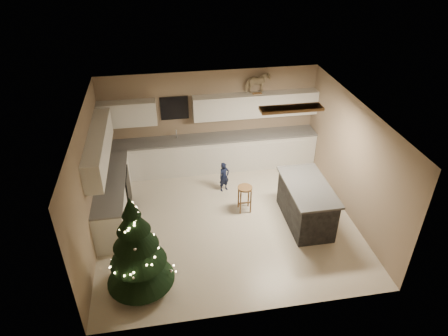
# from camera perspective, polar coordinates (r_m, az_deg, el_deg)

# --- Properties ---
(ground_plane) EXTENTS (5.50, 5.50, 0.00)m
(ground_plane) POSITION_cam_1_polar(r_m,az_deg,el_deg) (9.00, 0.38, -7.39)
(ground_plane) COLOR beige
(room_shell) EXTENTS (5.52, 5.02, 2.61)m
(room_shell) POSITION_cam_1_polar(r_m,az_deg,el_deg) (8.00, 0.58, 2.34)
(room_shell) COLOR #8A745B
(room_shell) RESTS_ON ground_plane
(cabinetry) EXTENTS (5.50, 3.20, 2.00)m
(cabinetry) POSITION_cam_1_polar(r_m,az_deg,el_deg) (9.83, -6.51, 1.57)
(cabinetry) COLOR silver
(cabinetry) RESTS_ON ground_plane
(island) EXTENTS (0.90, 1.70, 0.95)m
(island) POSITION_cam_1_polar(r_m,az_deg,el_deg) (8.86, 11.63, -4.97)
(island) COLOR black
(island) RESTS_ON ground_plane
(bar_stool) EXTENTS (0.33, 0.33, 0.63)m
(bar_stool) POSITION_cam_1_polar(r_m,az_deg,el_deg) (9.00, 2.99, -3.57)
(bar_stool) COLOR brown
(bar_stool) RESTS_ON ground_plane
(christmas_tree) EXTENTS (1.25, 1.21, 2.00)m
(christmas_tree) POSITION_cam_1_polar(r_m,az_deg,el_deg) (7.20, -12.27, -11.74)
(christmas_tree) COLOR #3F2816
(christmas_tree) RESTS_ON ground_plane
(toddler) EXTENTS (0.33, 0.28, 0.76)m
(toddler) POSITION_cam_1_polar(r_m,az_deg,el_deg) (9.71, 0.03, -1.27)
(toddler) COLOR black
(toddler) RESTS_ON ground_plane
(rocking_horse) EXTENTS (0.64, 0.37, 0.53)m
(rocking_horse) POSITION_cam_1_polar(r_m,az_deg,el_deg) (10.07, 4.81, 11.99)
(rocking_horse) COLOR brown
(rocking_horse) RESTS_ON cabinetry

